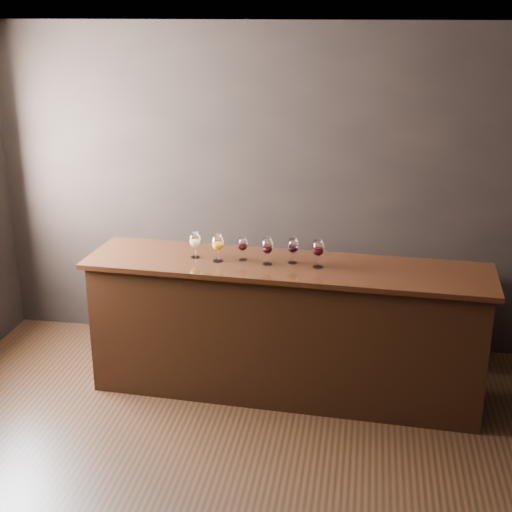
# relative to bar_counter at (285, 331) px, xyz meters

# --- Properties ---
(ground) EXTENTS (5.00, 5.00, 0.00)m
(ground) POSITION_rel_bar_counter_xyz_m (-0.19, -1.30, -0.52)
(ground) COLOR black
(ground) RESTS_ON ground
(room_shell) EXTENTS (5.02, 4.52, 2.81)m
(room_shell) POSITION_rel_bar_counter_xyz_m (-0.42, -1.18, 1.29)
(room_shell) COLOR black
(room_shell) RESTS_ON ground
(bar_counter) EXTENTS (2.99, 0.80, 1.04)m
(bar_counter) POSITION_rel_bar_counter_xyz_m (0.00, 0.00, 0.00)
(bar_counter) COLOR black
(bar_counter) RESTS_ON ground
(bar_top) EXTENTS (3.10, 0.88, 0.04)m
(bar_top) POSITION_rel_bar_counter_xyz_m (0.00, 0.00, 0.54)
(bar_top) COLOR black
(bar_top) RESTS_ON bar_counter
(back_bar_shelf) EXTENTS (2.33, 0.40, 0.84)m
(back_bar_shelf) POSITION_rel_bar_counter_xyz_m (0.11, 0.73, -0.10)
(back_bar_shelf) COLOR black
(back_bar_shelf) RESTS_ON ground
(glass_white) EXTENTS (0.09, 0.09, 0.20)m
(glass_white) POSITION_rel_bar_counter_xyz_m (-0.71, 0.04, 0.69)
(glass_white) COLOR white
(glass_white) RESTS_ON bar_top
(glass_amber) EXTENTS (0.09, 0.09, 0.21)m
(glass_amber) POSITION_rel_bar_counter_xyz_m (-0.52, -0.02, 0.70)
(glass_amber) COLOR white
(glass_amber) RESTS_ON bar_top
(glass_red_a) EXTENTS (0.08, 0.08, 0.18)m
(glass_red_a) POSITION_rel_bar_counter_xyz_m (-0.34, 0.04, 0.68)
(glass_red_a) COLOR white
(glass_red_a) RESTS_ON bar_top
(glass_red_b) EXTENTS (0.09, 0.09, 0.21)m
(glass_red_b) POSITION_rel_bar_counter_xyz_m (-0.14, -0.03, 0.70)
(glass_red_b) COLOR white
(glass_red_b) RESTS_ON bar_top
(glass_red_c) EXTENTS (0.08, 0.08, 0.19)m
(glass_red_c) POSITION_rel_bar_counter_xyz_m (0.05, 0.03, 0.69)
(glass_red_c) COLOR white
(glass_red_c) RESTS_ON bar_top
(glass_red_d) EXTENTS (0.09, 0.09, 0.21)m
(glass_red_d) POSITION_rel_bar_counter_xyz_m (0.24, -0.03, 0.70)
(glass_red_d) COLOR white
(glass_red_d) RESTS_ON bar_top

